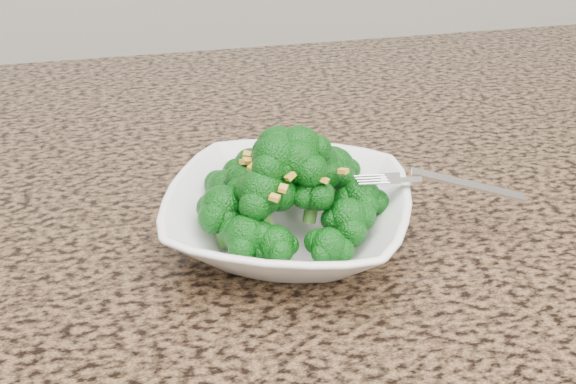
{
  "coord_description": "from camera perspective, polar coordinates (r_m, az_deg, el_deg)",
  "views": [
    {
      "loc": [
        -0.08,
        -0.2,
        1.25
      ],
      "look_at": [
        0.03,
        0.3,
        0.95
      ],
      "focal_mm": 45.0,
      "sensor_mm": 36.0,
      "label": 1
    }
  ],
  "objects": [
    {
      "name": "fork",
      "position": [
        0.61,
        9.92,
        0.9
      ],
      "size": [
        0.16,
        0.07,
        0.01
      ],
      "primitive_type": null,
      "rotation": [
        0.0,
        0.0,
        -0.31
      ],
      "color": "silver",
      "rests_on": "bowl"
    },
    {
      "name": "bowl",
      "position": [
        0.61,
        0.0,
        -2.04
      ],
      "size": [
        0.26,
        0.26,
        0.05
      ],
      "primitive_type": "imported",
      "rotation": [
        0.0,
        0.0,
        -0.38
      ],
      "color": "white",
      "rests_on": "granite_counter"
    },
    {
      "name": "broccoli_pile",
      "position": [
        0.58,
        0.0,
        2.82
      ],
      "size": [
        0.18,
        0.18,
        0.07
      ],
      "primitive_type": null,
      "color": "#094E0C",
      "rests_on": "bowl"
    },
    {
      "name": "granite_counter",
      "position": [
        0.63,
        -2.83,
        -5.5
      ],
      "size": [
        1.64,
        1.04,
        0.03
      ],
      "primitive_type": "cube",
      "color": "brown",
      "rests_on": "cabinet"
    },
    {
      "name": "garlic_topping",
      "position": [
        0.57,
        0.0,
        6.07
      ],
      "size": [
        0.11,
        0.11,
        0.01
      ],
      "primitive_type": null,
      "color": "gold",
      "rests_on": "broccoli_pile"
    }
  ]
}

